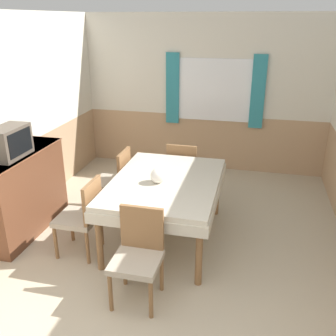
{
  "coord_description": "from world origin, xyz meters",
  "views": [
    {
      "loc": [
        0.89,
        -1.72,
        2.5
      ],
      "look_at": [
        -0.03,
        2.11,
        0.93
      ],
      "focal_mm": 40.0,
      "sensor_mm": 36.0,
      "label": 1
    }
  ],
  "objects_px": {
    "chair_head_near": "(138,253)",
    "chair_left_far": "(115,179)",
    "dining_table": "(165,188)",
    "vase": "(158,176)",
    "chair_head_window": "(183,170)",
    "tv": "(9,142)",
    "sideboard": "(22,192)",
    "chair_left_near": "(83,214)"
  },
  "relations": [
    {
      "from": "dining_table",
      "to": "sideboard",
      "type": "distance_m",
      "value": 1.78
    },
    {
      "from": "chair_head_window",
      "to": "sideboard",
      "type": "distance_m",
      "value": 2.17
    },
    {
      "from": "dining_table",
      "to": "tv",
      "type": "height_order",
      "value": "tv"
    },
    {
      "from": "tv",
      "to": "vase",
      "type": "distance_m",
      "value": 1.72
    },
    {
      "from": "chair_left_near",
      "to": "tv",
      "type": "distance_m",
      "value": 1.17
    },
    {
      "from": "chair_head_window",
      "to": "sideboard",
      "type": "xyz_separation_m",
      "value": [
        -1.75,
        -1.27,
        0.04
      ]
    },
    {
      "from": "dining_table",
      "to": "chair_left_near",
      "type": "relative_size",
      "value": 1.9
    },
    {
      "from": "chair_left_far",
      "to": "chair_head_near",
      "type": "height_order",
      "value": "same"
    },
    {
      "from": "chair_left_far",
      "to": "chair_head_near",
      "type": "bearing_deg",
      "value": -152.15
    },
    {
      "from": "chair_head_window",
      "to": "tv",
      "type": "relative_size",
      "value": 1.78
    },
    {
      "from": "dining_table",
      "to": "vase",
      "type": "height_order",
      "value": "vase"
    },
    {
      "from": "dining_table",
      "to": "sideboard",
      "type": "xyz_separation_m",
      "value": [
        -1.75,
        -0.22,
        -0.15
      ]
    },
    {
      "from": "chair_head_near",
      "to": "chair_left_near",
      "type": "bearing_deg",
      "value": -33.68
    },
    {
      "from": "dining_table",
      "to": "vase",
      "type": "relative_size",
      "value": 9.98
    },
    {
      "from": "dining_table",
      "to": "tv",
      "type": "distance_m",
      "value": 1.84
    },
    {
      "from": "chair_head_near",
      "to": "chair_head_window",
      "type": "height_order",
      "value": "same"
    },
    {
      "from": "chair_left_near",
      "to": "sideboard",
      "type": "distance_m",
      "value": 0.98
    },
    {
      "from": "dining_table",
      "to": "chair_left_far",
      "type": "bearing_deg",
      "value": 148.49
    },
    {
      "from": "chair_left_near",
      "to": "chair_left_far",
      "type": "bearing_deg",
      "value": 0.0
    },
    {
      "from": "chair_left_near",
      "to": "chair_head_near",
      "type": "height_order",
      "value": "same"
    },
    {
      "from": "dining_table",
      "to": "chair_left_far",
      "type": "height_order",
      "value": "chair_left_far"
    },
    {
      "from": "chair_left_far",
      "to": "chair_head_near",
      "type": "distance_m",
      "value": 1.76
    },
    {
      "from": "chair_head_near",
      "to": "chair_left_far",
      "type": "bearing_deg",
      "value": -62.15
    },
    {
      "from": "chair_head_window",
      "to": "vase",
      "type": "xyz_separation_m",
      "value": [
        -0.06,
        -1.15,
        0.37
      ]
    },
    {
      "from": "chair_head_window",
      "to": "sideboard",
      "type": "height_order",
      "value": "sideboard"
    },
    {
      "from": "chair_left_far",
      "to": "vase",
      "type": "distance_m",
      "value": 1.03
    },
    {
      "from": "chair_left_far",
      "to": "vase",
      "type": "bearing_deg",
      "value": -128.48
    },
    {
      "from": "vase",
      "to": "tv",
      "type": "bearing_deg",
      "value": -171.65
    },
    {
      "from": "tv",
      "to": "sideboard",
      "type": "bearing_deg",
      "value": 103.39
    },
    {
      "from": "chair_head_near",
      "to": "chair_head_window",
      "type": "bearing_deg",
      "value": -90.0
    },
    {
      "from": "chair_left_near",
      "to": "vase",
      "type": "height_order",
      "value": "vase"
    },
    {
      "from": "chair_left_near",
      "to": "tv",
      "type": "xyz_separation_m",
      "value": [
        -0.91,
        0.16,
        0.72
      ]
    },
    {
      "from": "chair_head_near",
      "to": "tv",
      "type": "distance_m",
      "value": 2.0
    },
    {
      "from": "dining_table",
      "to": "chair_head_near",
      "type": "xyz_separation_m",
      "value": [
        0.0,
        -1.05,
        -0.19
      ]
    },
    {
      "from": "chair_head_near",
      "to": "chair_head_window",
      "type": "relative_size",
      "value": 1.0
    },
    {
      "from": "dining_table",
      "to": "chair_head_window",
      "type": "xyz_separation_m",
      "value": [
        -0.0,
        1.05,
        -0.19
      ]
    },
    {
      "from": "vase",
      "to": "sideboard",
      "type": "bearing_deg",
      "value": -175.77
    },
    {
      "from": "chair_left_near",
      "to": "sideboard",
      "type": "xyz_separation_m",
      "value": [
        -0.93,
        0.28,
        0.04
      ]
    },
    {
      "from": "chair_head_near",
      "to": "sideboard",
      "type": "xyz_separation_m",
      "value": [
        -1.75,
        0.83,
        0.04
      ]
    },
    {
      "from": "chair_left_near",
      "to": "vase",
      "type": "relative_size",
      "value": 5.27
    },
    {
      "from": "chair_left_far",
      "to": "chair_head_window",
      "type": "height_order",
      "value": "same"
    },
    {
      "from": "sideboard",
      "to": "vase",
      "type": "bearing_deg",
      "value": 4.23
    }
  ]
}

